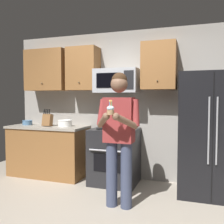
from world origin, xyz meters
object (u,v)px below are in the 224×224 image
at_px(microwave, 117,81).
at_px(cupcake, 110,110).
at_px(refrigerator, 211,134).
at_px(bowl_large_white, 65,123).
at_px(knife_block, 48,120).
at_px(person, 119,132).
at_px(oven_range, 115,156).
at_px(bowl_small_colored, 27,122).

relative_size(microwave, cupcake, 4.26).
bearing_deg(refrigerator, cupcake, -134.88).
relative_size(refrigerator, bowl_large_white, 7.12).
height_order(microwave, knife_block, microwave).
height_order(microwave, person, microwave).
xyz_separation_m(bowl_large_white, person, (1.29, -0.90, 0.01)).
distance_m(oven_range, knife_block, 1.40).
bearing_deg(microwave, oven_range, -90.02).
bearing_deg(bowl_small_colored, person, -23.51).
xyz_separation_m(bowl_small_colored, cupcake, (2.11, -1.25, 0.33)).
bearing_deg(bowl_small_colored, knife_block, -8.75).
bearing_deg(bowl_small_colored, microwave, 2.35).
bearing_deg(knife_block, refrigerator, -0.20).
relative_size(oven_range, refrigerator, 0.52).
relative_size(oven_range, knife_block, 2.91).
xyz_separation_m(knife_block, person, (1.62, -0.84, -0.04)).
relative_size(bowl_large_white, cupcake, 1.45).
xyz_separation_m(microwave, bowl_small_colored, (-1.77, -0.07, -0.75)).
bearing_deg(bowl_large_white, cupcake, -43.58).
distance_m(oven_range, cupcake, 1.50).
bearing_deg(oven_range, person, -68.51).
xyz_separation_m(knife_block, bowl_small_colored, (-0.49, 0.08, -0.07)).
bearing_deg(person, microwave, 109.10).
bearing_deg(cupcake, microwave, 104.57).
xyz_separation_m(microwave, bowl_large_white, (-0.95, -0.09, -0.74)).
distance_m(bowl_large_white, cupcake, 1.81).
distance_m(oven_range, microwave, 1.26).
height_order(oven_range, bowl_small_colored, bowl_small_colored).
xyz_separation_m(microwave, knife_block, (-1.27, -0.15, -0.69)).
bearing_deg(refrigerator, knife_block, 179.80).
bearing_deg(bowl_small_colored, oven_range, -1.51).
xyz_separation_m(oven_range, bowl_small_colored, (-1.77, 0.05, 0.50)).
bearing_deg(oven_range, bowl_small_colored, 178.49).
relative_size(oven_range, microwave, 1.26).
relative_size(bowl_large_white, person, 0.14).
bearing_deg(bowl_large_white, bowl_small_colored, 178.85).
height_order(refrigerator, cupcake, refrigerator).
distance_m(microwave, bowl_small_colored, 1.92).
distance_m(oven_range, bowl_small_colored, 1.84).
bearing_deg(cupcake, bowl_large_white, 136.42).
height_order(bowl_large_white, cupcake, cupcake).
distance_m(microwave, bowl_large_white, 1.21).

